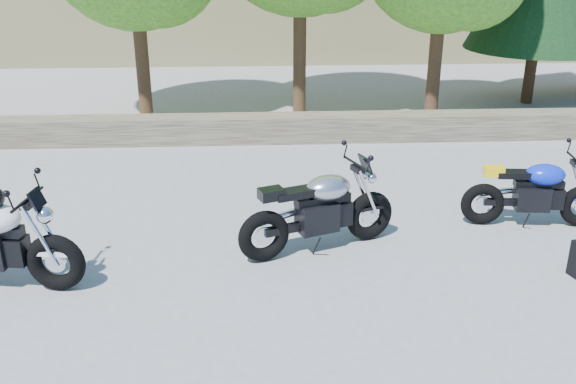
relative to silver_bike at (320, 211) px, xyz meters
name	(u,v)px	position (x,y,z in m)	size (l,w,h in m)	color
ground	(275,287)	(-0.59, -0.92, -0.52)	(90.00, 90.00, 0.00)	gray
stone_wall	(265,128)	(-0.59, 4.58, -0.27)	(22.00, 0.55, 0.50)	#443A2D
silver_bike	(320,211)	(0.00, 0.00, 0.00)	(2.03, 0.97, 1.06)	black
blue_bike	(535,193)	(2.95, 0.56, -0.05)	(1.91, 0.61, 0.96)	black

